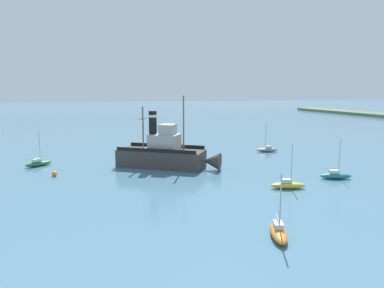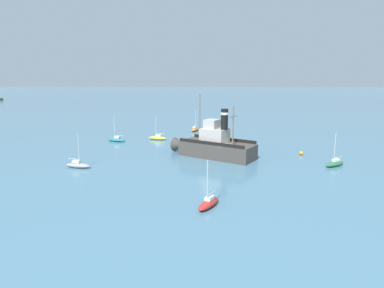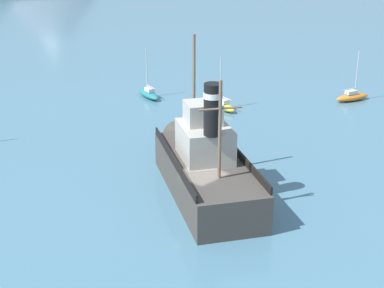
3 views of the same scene
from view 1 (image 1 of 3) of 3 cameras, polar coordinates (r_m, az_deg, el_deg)
name	(u,v)px [view 1 (image 1 of 3)]	position (r m, az deg, el deg)	size (l,w,h in m)	color
ground_plane	(152,164)	(49.94, -6.73, -3.40)	(600.00, 600.00, 0.00)	#477289
old_tugboat	(165,154)	(47.83, -4.46, -1.68)	(10.57, 13.97, 9.90)	#423D38
sailboat_grey	(267,149)	(61.19, 12.43, -0.88)	(1.93, 3.95, 4.90)	gray
sailboat_orange	(278,232)	(26.37, 14.21, -13.99)	(3.94, 2.38, 4.90)	orange
sailboat_red	(151,142)	(68.83, -6.78, 0.33)	(3.86, 2.80, 4.90)	#B22823
sailboat_yellow	(288,185)	(38.93, 15.70, -6.55)	(2.02, 3.95, 4.90)	gold
sailboat_green	(38,163)	(53.08, -24.21, -2.93)	(3.01, 3.78, 4.90)	#286B3D
sailboat_teal	(336,175)	(45.06, 22.82, -4.83)	(2.16, 3.96, 4.90)	#23757A
mooring_buoy	(54,174)	(46.09, -21.95, -4.61)	(0.66, 0.66, 0.66)	orange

